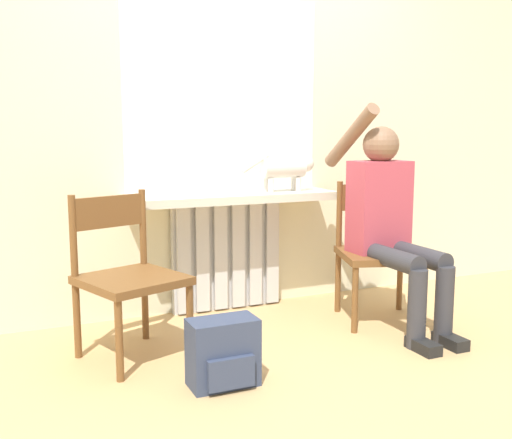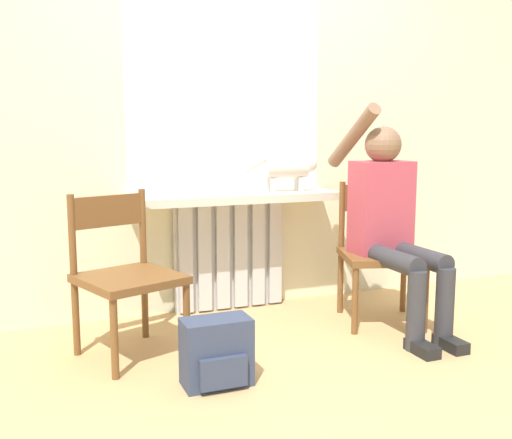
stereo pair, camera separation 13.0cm
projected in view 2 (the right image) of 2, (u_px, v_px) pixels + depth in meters
ground_plane at (311, 375)px, 2.80m from camera, size 12.00×12.00×0.00m
wall_with_window at (225, 95)px, 3.73m from camera, size 7.00×0.06×2.70m
radiator at (230, 254)px, 3.81m from camera, size 0.72×0.08×0.70m
windowsill at (236, 198)px, 3.65m from camera, size 1.31×0.32×0.05m
window_glass at (227, 96)px, 3.70m from camera, size 1.26×0.01×1.19m
chair_left at (125, 273)px, 3.01m from camera, size 0.58×0.58×0.82m
chair_right at (380, 251)px, 3.56m from camera, size 0.57×0.57×0.82m
person at (391, 218)px, 3.41m from camera, size 0.36×1.03×1.29m
cat at (289, 168)px, 3.73m from camera, size 0.50×0.13×0.24m
backpack at (217, 353)px, 2.68m from camera, size 0.31×0.20×0.31m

